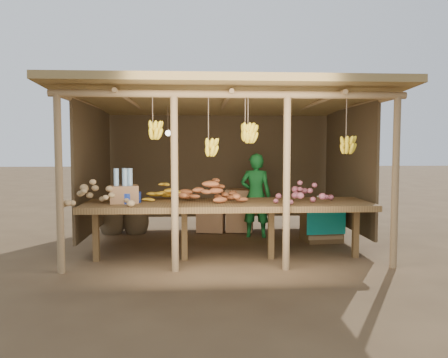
{
  "coord_description": "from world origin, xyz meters",
  "views": [
    {
      "loc": [
        -0.41,
        -6.9,
        1.54
      ],
      "look_at": [
        0.0,
        0.0,
        1.05
      ],
      "focal_mm": 35.0,
      "sensor_mm": 36.0,
      "label": 1
    }
  ],
  "objects": [
    {
      "name": "carton_stack",
      "position": [
        0.17,
        1.0,
        0.34
      ],
      "size": [
        1.06,
        0.46,
        0.77
      ],
      "color": "#9E6F47",
      "rests_on": "ground"
    },
    {
      "name": "onion_heap",
      "position": [
        1.05,
        -1.04,
        0.98
      ],
      "size": [
        0.98,
        0.7,
        0.36
      ],
      "primitive_type": null,
      "rotation": [
        0.0,
        0.0,
        0.2
      ],
      "color": "#A5505B",
      "rests_on": "counter"
    },
    {
      "name": "tomato_basin",
      "position": [
        -1.39,
        -0.91,
        0.89
      ],
      "size": [
        0.4,
        0.4,
        0.21
      ],
      "rotation": [
        0.0,
        0.0,
        0.14
      ],
      "color": "navy",
      "rests_on": "counter"
    },
    {
      "name": "banana_pile",
      "position": [
        -0.86,
        -0.65,
        0.97
      ],
      "size": [
        0.59,
        0.41,
        0.35
      ],
      "primitive_type": null,
      "rotation": [
        0.0,
        0.0,
        -0.16
      ],
      "color": "yellow",
      "rests_on": "counter"
    },
    {
      "name": "burlap_sacks",
      "position": [
        -1.75,
        0.99,
        0.27
      ],
      "size": [
        0.89,
        0.47,
        0.63
      ],
      "color": "#4B3A23",
      "rests_on": "ground"
    },
    {
      "name": "sweet_potato_heap",
      "position": [
        -0.27,
        -0.84,
        0.98
      ],
      "size": [
        0.97,
        0.61,
        0.36
      ],
      "primitive_type": null,
      "rotation": [
        0.0,
        0.0,
        -0.04
      ],
      "color": "#AE5A2C",
      "rests_on": "counter"
    },
    {
      "name": "stall_structure",
      "position": [
        0.04,
        -0.06,
        1.91
      ],
      "size": [
        4.7,
        3.5,
        2.43
      ],
      "color": "#95754D",
      "rests_on": "ground"
    },
    {
      "name": "vendor",
      "position": [
        0.58,
        0.54,
        0.72
      ],
      "size": [
        0.58,
        0.44,
        1.45
      ],
      "primitive_type": "imported",
      "rotation": [
        0.0,
        0.0,
        2.95
      ],
      "color": "#176926",
      "rests_on": "ground"
    },
    {
      "name": "ground",
      "position": [
        0.0,
        0.0,
        0.0
      ],
      "size": [
        60.0,
        60.0,
        0.0
      ],
      "primitive_type": "plane",
      "color": "brown",
      "rests_on": "ground"
    },
    {
      "name": "bottle_box",
      "position": [
        -1.41,
        -0.96,
        0.98
      ],
      "size": [
        0.42,
        0.36,
        0.47
      ],
      "color": "#9E6F47",
      "rests_on": "counter"
    },
    {
      "name": "tarp_crate",
      "position": [
        1.63,
        0.15,
        0.32
      ],
      "size": [
        0.7,
        0.62,
        0.77
      ],
      "color": "brown",
      "rests_on": "ground"
    },
    {
      "name": "potato_heap",
      "position": [
        -1.69,
        -1.16,
        0.98
      ],
      "size": [
        0.88,
        0.53,
        0.36
      ],
      "primitive_type": null,
      "rotation": [
        0.0,
        0.0,
        0.02
      ],
      "color": "tan",
      "rests_on": "counter"
    },
    {
      "name": "counter",
      "position": [
        0.0,
        -0.95,
        0.74
      ],
      "size": [
        3.9,
        1.05,
        0.8
      ],
      "color": "brown",
      "rests_on": "ground"
    }
  ]
}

